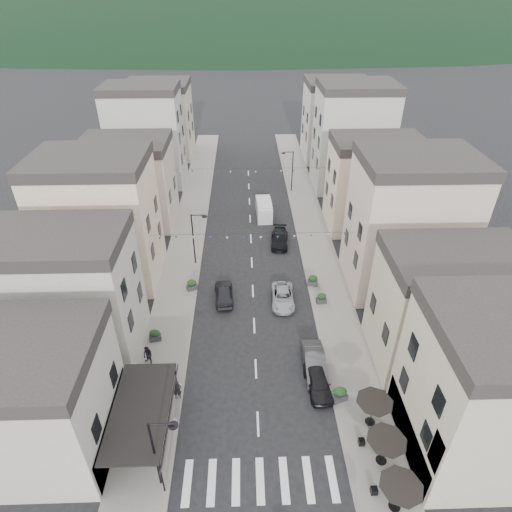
{
  "coord_description": "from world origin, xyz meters",
  "views": [
    {
      "loc": [
        -0.69,
        -12.4,
        26.2
      ],
      "look_at": [
        0.34,
        21.97,
        3.5
      ],
      "focal_mm": 30.0,
      "sensor_mm": 36.0,
      "label": 1
    }
  ],
  "objects": [
    {
      "name": "planter_lb",
      "position": [
        -6.0,
        21.29,
        0.68
      ],
      "size": [
        1.17,
        0.94,
        1.15
      ],
      "rotation": [
        0.0,
        0.0,
        0.42
      ],
      "color": "#2A2A2C",
      "rests_on": "sidewalk_left"
    },
    {
      "name": "boutique_awning",
      "position": [
        -7.25,
        5.0,
        3.11
      ],
      "size": [
        3.77,
        7.5,
        3.28
      ],
      "color": "black",
      "rests_on": "ground"
    },
    {
      "name": "sidewalk_left",
      "position": [
        -7.5,
        32.0,
        0.06
      ],
      "size": [
        4.0,
        76.0,
        0.12
      ],
      "primitive_type": "cube",
      "color": "slate",
      "rests_on": "ground"
    },
    {
      "name": "boutique_building",
      "position": [
        -15.5,
        5.0,
        4.0
      ],
      "size": [
        12.0,
        8.0,
        8.0
      ],
      "primitive_type": "cube",
      "color": "#ADA89E",
      "rests_on": "ground"
    },
    {
      "name": "planter_ra",
      "position": [
        6.0,
        7.76,
        0.74
      ],
      "size": [
        1.28,
        0.97,
        1.27
      ],
      "rotation": [
        0.0,
        0.0,
        0.34
      ],
      "color": "#292A2C",
      "rests_on": "sidewalk_right"
    },
    {
      "name": "bunting_near",
      "position": [
        0.0,
        22.0,
        5.65
      ],
      "size": [
        19.0,
        0.28,
        0.62
      ],
      "color": "black",
      "rests_on": "ground"
    },
    {
      "name": "parked_car_c",
      "position": [
        2.8,
        19.2,
        0.63
      ],
      "size": [
        2.23,
        4.58,
        1.25
      ],
      "primitive_type": "imported",
      "rotation": [
        0.0,
        0.0,
        -0.03
      ],
      "color": "#9B9FA3",
      "rests_on": "ground"
    },
    {
      "name": "streetlamp_right_far",
      "position": [
        5.82,
        44.0,
        3.7
      ],
      "size": [
        1.7,
        0.56,
        6.0
      ],
      "color": "black",
      "rests_on": "ground"
    },
    {
      "name": "bunting_far",
      "position": [
        0.0,
        38.0,
        5.65
      ],
      "size": [
        19.0,
        0.28,
        0.62
      ],
      "color": "black",
      "rests_on": "ground"
    },
    {
      "name": "bollards",
      "position": [
        0.0,
        5.5,
        0.42
      ],
      "size": [
        11.66,
        10.26,
        0.6
      ],
      "color": "gray",
      "rests_on": "ground"
    },
    {
      "name": "pedestrian_a",
      "position": [
        -5.8,
        8.3,
        1.0
      ],
      "size": [
        0.68,
        0.49,
        1.76
      ],
      "primitive_type": "imported",
      "rotation": [
        0.0,
        0.0,
        0.11
      ],
      "color": "black",
      "rests_on": "sidewalk_left"
    },
    {
      "name": "buildings_row_left",
      "position": [
        -14.5,
        37.75,
        6.12
      ],
      "size": [
        10.2,
        54.16,
        14.0
      ],
      "color": "#ADA89E",
      "rests_on": "ground"
    },
    {
      "name": "delivery_van",
      "position": [
        1.8,
        36.54,
        1.1
      ],
      "size": [
        2.02,
        4.76,
        2.25
      ],
      "rotation": [
        0.0,
        0.0,
        0.03
      ],
      "color": "silver",
      "rests_on": "ground"
    },
    {
      "name": "parked_car_e",
      "position": [
        -2.8,
        19.79,
        0.73
      ],
      "size": [
        2.02,
        4.38,
        1.45
      ],
      "primitive_type": "imported",
      "rotation": [
        0.0,
        0.0,
        3.21
      ],
      "color": "black",
      "rests_on": "ground"
    },
    {
      "name": "planter_rb",
      "position": [
        6.45,
        18.89,
        0.64
      ],
      "size": [
        0.99,
        0.59,
        1.08
      ],
      "rotation": [
        0.0,
        0.0,
        0.06
      ],
      "color": "#29292B",
      "rests_on": "sidewalk_right"
    },
    {
      "name": "buildings_row_right",
      "position": [
        14.5,
        36.59,
        6.32
      ],
      "size": [
        10.2,
        54.16,
        14.5
      ],
      "color": "#B8AB92",
      "rests_on": "ground"
    },
    {
      "name": "hill_backdrop",
      "position": [
        0.0,
        300.0,
        0.0
      ],
      "size": [
        640.0,
        360.0,
        70.0
      ],
      "primitive_type": "ellipsoid",
      "color": "black",
      "rests_on": "ground"
    },
    {
      "name": "pedestrian_b",
      "position": [
        -8.55,
        11.78,
        0.97
      ],
      "size": [
        1.04,
        0.98,
        1.7
      ],
      "primitive_type": "imported",
      "rotation": [
        0.0,
        0.0,
        -0.54
      ],
      "color": "black",
      "rests_on": "sidewalk_left"
    },
    {
      "name": "bistro_building",
      "position": [
        14.5,
        4.0,
        5.0
      ],
      "size": [
        10.0,
        8.0,
        10.0
      ],
      "primitive_type": "cube",
      "color": "#B8AB92",
      "rests_on": "ground"
    },
    {
      "name": "parked_car_a",
      "position": [
        4.6,
        8.95,
        0.7
      ],
      "size": [
        1.99,
        4.21,
        1.39
      ],
      "primitive_type": "imported",
      "rotation": [
        0.0,
        0.0,
        0.09
      ],
      "color": "black",
      "rests_on": "ground"
    },
    {
      "name": "sidewalk_right",
      "position": [
        7.5,
        32.0,
        0.06
      ],
      "size": [
        4.0,
        76.0,
        0.12
      ],
      "primitive_type": "cube",
      "color": "slate",
      "rests_on": "ground"
    },
    {
      "name": "parked_car_d",
      "position": [
        3.3,
        29.82,
        0.67
      ],
      "size": [
        2.28,
        4.79,
        1.35
      ],
      "primitive_type": "imported",
      "rotation": [
        0.0,
        0.0,
        -0.09
      ],
      "color": "black",
      "rests_on": "ground"
    },
    {
      "name": "planter_la",
      "position": [
        -8.47,
        14.34,
        0.66
      ],
      "size": [
        1.08,
        0.72,
        1.12
      ],
      "rotation": [
        0.0,
        0.0,
        0.19
      ],
      "color": "#2B2B2D",
      "rests_on": "sidewalk_left"
    },
    {
      "name": "streetlamp_left_near",
      "position": [
        -5.82,
        2.0,
        3.7
      ],
      "size": [
        1.7,
        0.56,
        6.0
      ],
      "color": "black",
      "rests_on": "ground"
    },
    {
      "name": "streetlamp_left_far",
      "position": [
        -5.82,
        26.0,
        3.7
      ],
      "size": [
        1.7,
        0.56,
        6.0
      ],
      "color": "black",
      "rests_on": "ground"
    },
    {
      "name": "cafe_terrace",
      "position": [
        7.7,
        2.8,
        2.36
      ],
      "size": [
        2.5,
        8.1,
        2.53
      ],
      "color": "black",
      "rests_on": "ground"
    },
    {
      "name": "parked_car_b",
      "position": [
        4.6,
        10.81,
        0.75
      ],
      "size": [
        1.61,
        4.55,
        1.5
      ],
      "primitive_type": "imported",
      "rotation": [
        0.0,
        0.0,
        -0.01
      ],
      "color": "#38383B",
      "rests_on": "ground"
    },
    {
      "name": "planter_rc",
      "position": [
        6.0,
        21.67,
        0.68
      ],
      "size": [
        1.1,
        0.73,
        1.14
      ],
      "rotation": [
        0.0,
        0.0,
        -0.17
      ],
      "color": "#2E2E31",
      "rests_on": "sidewalk_right"
    }
  ]
}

